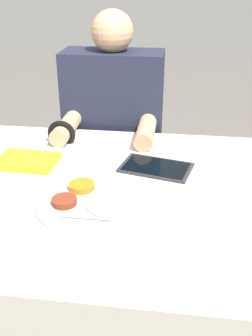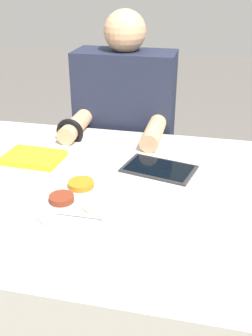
% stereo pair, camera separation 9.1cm
% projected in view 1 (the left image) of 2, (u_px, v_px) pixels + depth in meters
% --- Properties ---
extents(dining_table, '(1.27, 0.94, 0.74)m').
position_uv_depth(dining_table, '(88.00, 277.00, 1.39)').
color(dining_table, beige).
rests_on(dining_table, ground_plane).
extents(thali_tray, '(0.31, 0.31, 0.03)m').
position_uv_depth(thali_tray, '(89.00, 202.00, 1.12)').
color(thali_tray, '#B7BABF').
rests_on(thali_tray, dining_table).
extents(red_notebook, '(0.21, 0.15, 0.02)m').
position_uv_depth(red_notebook, '(27.00, 161.00, 1.36)').
color(red_notebook, silver).
rests_on(red_notebook, dining_table).
extents(tablet_device, '(0.26, 0.20, 0.01)m').
position_uv_depth(tablet_device, '(156.00, 167.00, 1.32)').
color(tablet_device, '#28282D').
rests_on(tablet_device, dining_table).
extents(person_diner, '(0.43, 0.44, 1.20)m').
position_uv_depth(person_diner, '(114.00, 157.00, 1.83)').
color(person_diner, black).
rests_on(person_diner, ground_plane).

